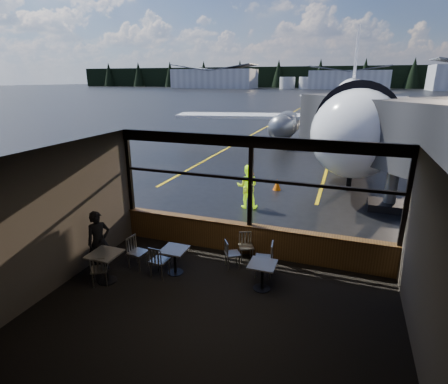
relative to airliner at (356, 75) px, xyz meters
The scene contains 34 objects.
ground_plane 100.86m from the airliner, 91.47° to the left, with size 520.00×520.00×0.00m, color black.
carpet_floor 23.05m from the airliner, 96.61° to the right, with size 8.00×6.00×0.01m, color black.
ceiling 22.53m from the airliner, 96.61° to the right, with size 8.00×6.00×0.04m, color #38332D.
wall_left 23.52m from the airliner, 106.45° to the right, with size 0.04×6.00×3.50m, color #4E463E.
wall_right 22.62m from the airliner, 86.37° to the right, with size 0.04×6.00×3.50m, color #4E463E.
wall_back 25.68m from the airliner, 95.83° to the right, with size 8.00×0.04×3.50m, color #4E463E.
window_sill 20.06m from the airliner, 97.63° to the right, with size 8.00×0.28×0.90m, color #4F3217.
window_header 19.57m from the airliner, 97.63° to the right, with size 8.00×0.18×0.30m, color black.
mullion_left 20.61m from the airliner, 108.70° to the right, with size 0.12×0.12×2.60m, color black.
mullion_centre 19.71m from the airliner, 97.63° to the right, with size 0.12×0.12×2.60m, color black.
mullion_right 19.59m from the airliner, 85.96° to the right, with size 0.12×0.12×2.60m, color black.
window_transom 19.70m from the airliner, 97.63° to the right, with size 8.00×0.10×0.08m, color black.
airliner is the anchor object (origin of this frame).
jet_bridge 14.11m from the airliner, 85.80° to the right, with size 9.48×11.58×5.05m, color #27272A, non-canonical shape.
cafe_table_near 21.62m from the airliner, 94.88° to the right, with size 0.64×0.64×0.71m, color gray, non-canonical shape.
cafe_table_mid 21.97m from the airliner, 101.17° to the right, with size 0.65×0.65×0.71m, color #9E9891, non-canonical shape.
cafe_table_left 23.18m from the airliner, 104.33° to the right, with size 0.73×0.73×0.80m, color #9E9991, non-canonical shape.
chair_near_e 20.97m from the airliner, 95.36° to the right, with size 0.52×0.52×0.95m, color #B6B1A4, non-canonical shape.
chair_near_w 20.97m from the airliner, 97.90° to the right, with size 0.44×0.44×0.80m, color beige, non-canonical shape.
chair_near_n 20.45m from the airliner, 97.41° to the right, with size 0.45×0.45×0.82m, color #B3ADA2, non-canonical shape.
chair_mid_s 22.26m from the airliner, 101.85° to the right, with size 0.48×0.48×0.89m, color #B0AB9F, non-canonical shape.
chair_mid_w 22.26m from the airliner, 103.91° to the right, with size 0.50×0.50×0.91m, color beige, non-canonical shape.
chair_left_s 23.35m from the airliner, 104.42° to the right, with size 0.45×0.45×0.83m, color #B7B2A5, non-canonical shape.
passenger 22.80m from the airliner, 105.87° to the right, with size 0.61×0.40×1.68m, color black.
ground_crew 16.53m from the airliner, 103.50° to the right, with size 0.85×0.67×1.76m, color #BFF219.
cone_nose 14.07m from the airliner, 103.34° to the right, with size 0.38×0.38×0.52m, color #FF4E08.
cone_wing 8.53m from the airliner, behind, with size 0.37×0.37×0.51m, color #F85407.
hangar_left 176.32m from the airliner, 114.31° to the left, with size 45.00×18.00×11.00m, color silver, non-canonical shape.
hangar_mid 165.71m from the airliner, 90.89° to the left, with size 38.00×15.00×10.00m, color silver, non-canonical shape.
fuel_tank_a 165.94m from the airliner, 101.33° to the left, with size 8.00×8.00×6.00m, color silver.
fuel_tank_b 164.26m from the airliner, 97.90° to the left, with size 8.00×8.00×6.00m, color silver.
fuel_tank_c 163.19m from the airliner, 94.42° to the left, with size 8.00×8.00×6.00m, color silver.
treeline 190.71m from the airliner, 90.78° to the left, with size 360.00×3.00×12.00m, color black.
cone_extra 12.65m from the airliner, 115.00° to the right, with size 0.36×0.36×0.51m, color #F04807.
Camera 1 is at (2.41, -9.05, 4.96)m, focal length 28.00 mm.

